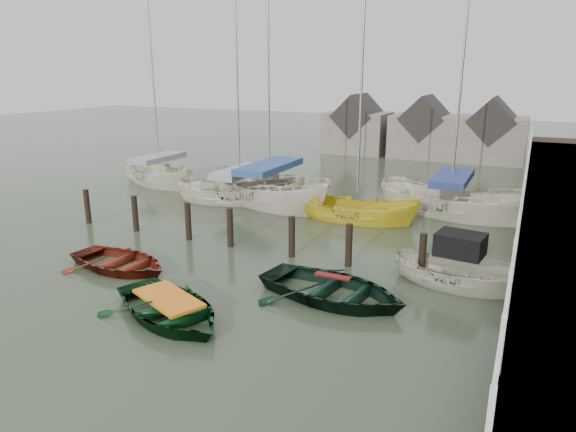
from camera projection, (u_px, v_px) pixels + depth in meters
The scene contains 13 objects.
ground at pixel (212, 282), 15.15m from camera, with size 120.00×120.00×0.00m, color #2C3723.
pier at pixel (563, 214), 19.72m from camera, with size 3.04×32.00×2.70m.
mooring_pilings at pixel (232, 233), 18.08m from camera, with size 13.72×0.22×1.80m.
far_sheds at pixel (422, 131), 36.88m from camera, with size 14.00×4.08×4.39m.
rowboat_red at pixel (121, 269), 16.19m from camera, with size 2.59×3.62×0.75m, color #621B0E.
rowboat_green at pixel (170, 318), 12.95m from camera, with size 2.77×3.89×0.80m, color black.
rowboat_dkgreen at pixel (332, 299), 14.04m from camera, with size 3.02×4.24×0.88m, color black.
motorboat at pixel (456, 282), 14.86m from camera, with size 3.98×1.97×2.29m.
sailboat_a at pixel (240, 200), 24.53m from camera, with size 6.61×4.19×11.55m.
sailboat_b at pixel (270, 202), 24.17m from camera, with size 8.22×5.66×11.04m.
sailboat_c at pixel (356, 219), 21.53m from camera, with size 5.30×2.01×10.45m.
sailboat_d at pixel (450, 212), 22.41m from camera, with size 7.44×4.68×11.52m.
sailboat_e at pixel (160, 182), 28.40m from camera, with size 6.59×4.60×10.87m.
Camera 1 is at (8.07, -11.71, 6.03)m, focal length 32.00 mm.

